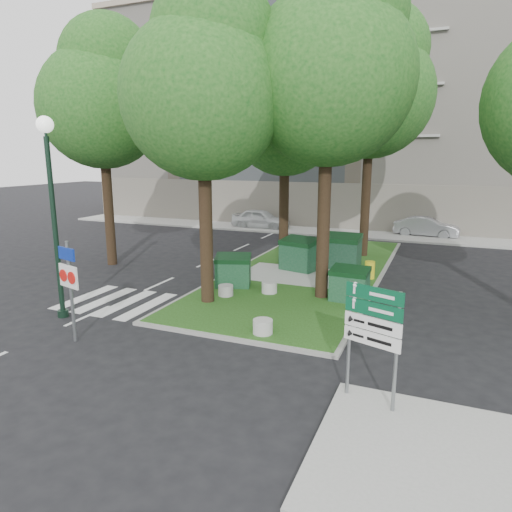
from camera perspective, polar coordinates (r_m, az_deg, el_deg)
The scene contains 25 objects.
ground at distance 13.24m, azimuth -5.47°, elevation -9.99°, with size 120.00×120.00×0.00m, color black.
median_island at distance 20.13m, azimuth 6.51°, elevation -1.92°, with size 6.00×16.00×0.12m, color #214413.
median_kerb at distance 20.14m, azimuth 6.51°, elevation -1.95°, with size 6.30×16.30×0.10m, color gray.
sidewalk_corner at distance 8.85m, azimuth 24.87°, elevation -23.16°, with size 5.00×4.00×0.12m, color #999993.
building_sidewalk at distance 30.25m, azimuth 11.14°, elevation 2.79°, with size 42.00×3.00×0.12m, color #999993.
zebra_crossing at distance 16.35m, azimuth -14.72°, elevation -5.89°, with size 5.00×3.00×0.01m, color silver.
apartment_building at distance 37.34m, azimuth 14.10°, elevation 16.70°, with size 41.00×12.00×16.00m, color tan.
tree_median_near_left at distance 15.32m, azimuth -6.29°, elevation 20.94°, with size 5.20×5.20×10.53m.
tree_median_near_right at distance 16.04m, azimuth 9.47°, elevation 22.89°, with size 5.60×5.60×11.46m.
tree_median_mid at distance 21.02m, azimuth 3.96°, elevation 17.75°, with size 4.80×4.80×9.99m.
tree_median_far at distance 23.33m, azimuth 14.52°, elevation 20.20°, with size 5.80×5.80×11.93m.
tree_street_left at distance 22.18m, azimuth -18.57°, elevation 18.63°, with size 5.40×5.40×11.00m.
dumpster_a at distance 17.48m, azimuth -2.88°, elevation -1.86°, with size 1.57×1.32×1.25m.
dumpster_b at distance 19.98m, azimuth 5.46°, elevation 0.22°, with size 1.78×1.44×1.45m.
dumpster_c at distance 20.64m, azimuth 10.62°, elevation 0.58°, with size 1.69×1.21×1.53m.
dumpster_d at distance 16.06m, azimuth 11.60°, elevation -3.50°, with size 1.34×0.97×1.20m.
bollard_left at distance 16.41m, azimuth -3.79°, elevation -4.31°, with size 0.54×0.54×0.38m, color gray.
bollard_right at distance 13.01m, azimuth 0.85°, elevation -8.81°, with size 0.56×0.56×0.40m, color #ACABA6.
bollard_mid at distance 16.71m, azimuth 1.68°, elevation -3.93°, with size 0.57×0.57×0.40m, color #A5A49F.
litter_bin at distance 19.15m, azimuth 14.02°, elevation -1.70°, with size 0.40×0.40×0.71m, color gold.
street_lamp at distance 15.17m, azimuth -24.18°, elevation 7.00°, with size 0.49×0.49×6.17m.
traffic_sign_pole at distance 13.28m, azimuth -22.24°, elevation -2.56°, with size 0.83×0.27×2.83m.
directional_sign at distance 9.39m, azimuth 14.42°, elevation -8.55°, with size 1.17×0.44×2.45m.
car_white at distance 31.87m, azimuth 0.58°, elevation 4.66°, with size 1.63×4.05×1.38m, color silver.
car_silver at distance 30.60m, azimuth 20.54°, elevation 3.44°, with size 1.35×3.87×1.28m, color #94969B.
Camera 1 is at (5.81, -10.77, 5.06)m, focal length 32.00 mm.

